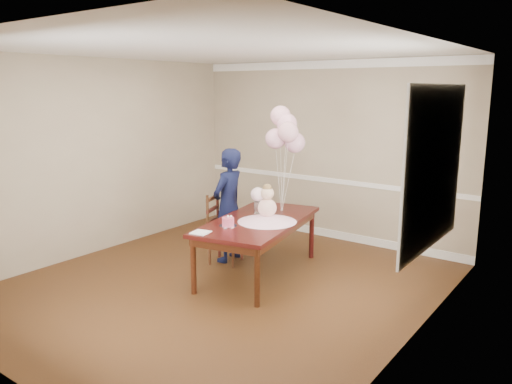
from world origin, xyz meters
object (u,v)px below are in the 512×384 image
at_px(dining_table_top, 258,221).
at_px(birthday_cake, 228,221).
at_px(dining_chair_seat, 226,232).
at_px(woman, 228,205).

distance_m(dining_table_top, birthday_cake, 0.47).
bearing_deg(dining_table_top, dining_chair_seat, 160.00).
height_order(dining_table_top, dining_chair_seat, dining_table_top).
distance_m(dining_chair_seat, woman, 0.36).
xyz_separation_m(birthday_cake, dining_chair_seat, (-0.50, 0.55, -0.35)).
distance_m(dining_table_top, dining_chair_seat, 0.67).
bearing_deg(woman, birthday_cake, 34.47).
distance_m(dining_table_top, woman, 0.67).
relative_size(dining_chair_seat, woman, 0.27).
xyz_separation_m(birthday_cake, woman, (-0.53, 0.65, -0.00)).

